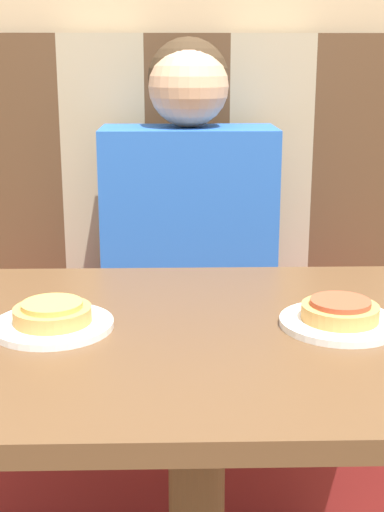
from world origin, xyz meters
TOP-DOWN VIEW (x-y plane):
  - wall_back at (0.00, 1.00)m, footprint 7.00×0.05m
  - booth_seat at (0.00, 0.68)m, footprint 1.16×0.54m
  - booth_backrest at (0.00, 0.91)m, footprint 1.16×0.09m
  - dining_table at (0.00, 0.00)m, footprint 0.90×0.73m
  - person at (0.00, 0.68)m, footprint 0.44×0.23m
  - plate_left at (-0.24, 0.01)m, footprint 0.20×0.20m
  - plate_right at (0.24, 0.01)m, footprint 0.20×0.20m
  - pizza_left at (-0.24, 0.01)m, footprint 0.13×0.13m
  - pizza_right at (0.24, 0.01)m, footprint 0.13×0.13m

SIDE VIEW (x-z plane):
  - booth_seat at x=0.00m, z-range 0.00..0.49m
  - dining_table at x=0.00m, z-range 0.26..0.99m
  - plate_left at x=-0.24m, z-range 0.73..0.74m
  - plate_right at x=0.24m, z-range 0.73..0.74m
  - pizza_left at x=-0.24m, z-range 0.74..0.77m
  - pizza_right at x=0.24m, z-range 0.74..0.77m
  - person at x=0.00m, z-range 0.47..1.20m
  - booth_backrest at x=0.00m, z-range 0.49..1.23m
  - wall_back at x=0.00m, z-range 0.00..2.60m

